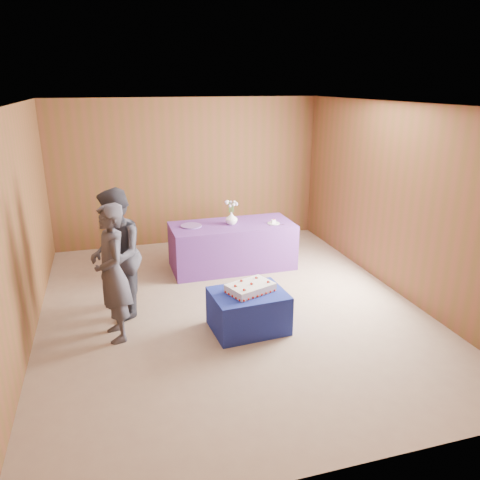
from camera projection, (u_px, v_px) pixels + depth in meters
name	position (u px, v px, depth m)	size (l,w,h in m)	color
ground	(230.00, 307.00, 6.45)	(6.00, 6.00, 0.00)	gray
room_shell	(229.00, 178.00, 5.88)	(5.04, 6.04, 2.72)	brown
cake_table	(248.00, 311.00, 5.82)	(0.90, 0.70, 0.50)	navy
serving_table	(232.00, 246.00, 7.75)	(2.00, 0.90, 0.75)	#5E3085
sheet_cake	(250.00, 288.00, 5.75)	(0.66, 0.56, 0.13)	white
vase	(231.00, 218.00, 7.59)	(0.19, 0.19, 0.20)	white
flower_spray	(231.00, 204.00, 7.51)	(0.22, 0.22, 0.17)	#2D6F2C
platter	(191.00, 226.00, 7.51)	(0.34, 0.34, 0.02)	#744F9F
plate	(274.00, 223.00, 7.66)	(0.20, 0.20, 0.01)	silver
cake_slice	(274.00, 221.00, 7.64)	(0.06, 0.06, 0.08)	white
knife	(277.00, 225.00, 7.57)	(0.26, 0.02, 0.00)	#AEAFB3
guest_left	(113.00, 273.00, 5.45)	(0.61, 0.40, 1.67)	#3B3944
guest_right	(116.00, 255.00, 5.96)	(0.83, 0.65, 1.71)	#32323C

